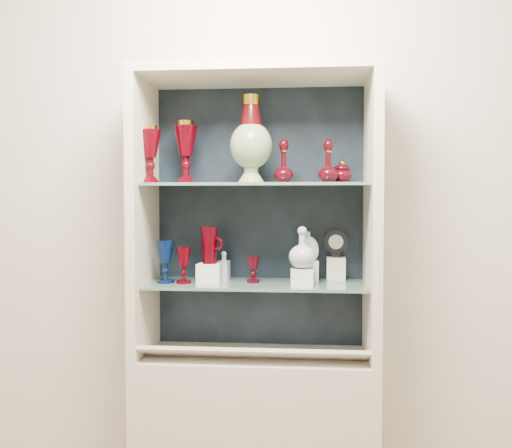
# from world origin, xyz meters

# --- Properties ---
(wall_back) EXTENTS (3.50, 0.02, 2.80)m
(wall_back) POSITION_xyz_m (0.00, 1.75, 1.40)
(wall_back) COLOR beige
(wall_back) RESTS_ON ground
(cabinet_base) EXTENTS (1.00, 0.40, 0.75)m
(cabinet_base) POSITION_xyz_m (0.00, 1.53, 0.38)
(cabinet_base) COLOR beige
(cabinet_base) RESTS_ON ground
(cabinet_back_panel) EXTENTS (0.98, 0.02, 1.15)m
(cabinet_back_panel) POSITION_xyz_m (0.00, 1.72, 1.32)
(cabinet_back_panel) COLOR black
(cabinet_back_panel) RESTS_ON cabinet_base
(cabinet_side_left) EXTENTS (0.04, 0.40, 1.15)m
(cabinet_side_left) POSITION_xyz_m (-0.48, 1.53, 1.32)
(cabinet_side_left) COLOR beige
(cabinet_side_left) RESTS_ON cabinet_base
(cabinet_side_right) EXTENTS (0.04, 0.40, 1.15)m
(cabinet_side_right) POSITION_xyz_m (0.48, 1.53, 1.32)
(cabinet_side_right) COLOR beige
(cabinet_side_right) RESTS_ON cabinet_base
(cabinet_top_cap) EXTENTS (1.00, 0.40, 0.04)m
(cabinet_top_cap) POSITION_xyz_m (0.00, 1.53, 1.92)
(cabinet_top_cap) COLOR beige
(cabinet_top_cap) RESTS_ON cabinet_side_left
(shelf_lower) EXTENTS (0.92, 0.34, 0.01)m
(shelf_lower) POSITION_xyz_m (0.00, 1.55, 1.04)
(shelf_lower) COLOR slate
(shelf_lower) RESTS_ON cabinet_side_left
(shelf_upper) EXTENTS (0.92, 0.34, 0.01)m
(shelf_upper) POSITION_xyz_m (0.00, 1.55, 1.46)
(shelf_upper) COLOR slate
(shelf_upper) RESTS_ON cabinet_side_left
(label_ledge) EXTENTS (0.92, 0.17, 0.09)m
(label_ledge) POSITION_xyz_m (0.00, 1.42, 0.78)
(label_ledge) COLOR beige
(label_ledge) RESTS_ON cabinet_base
(label_card_0) EXTENTS (0.10, 0.06, 0.03)m
(label_card_0) POSITION_xyz_m (0.34, 1.42, 0.80)
(label_card_0) COLOR white
(label_card_0) RESTS_ON label_ledge
(label_card_1) EXTENTS (0.10, 0.06, 0.03)m
(label_card_1) POSITION_xyz_m (-0.28, 1.42, 0.80)
(label_card_1) COLOR white
(label_card_1) RESTS_ON label_ledge
(pedestal_lamp_left) EXTENTS (0.11, 0.11, 0.24)m
(pedestal_lamp_left) POSITION_xyz_m (-0.44, 1.49, 1.59)
(pedestal_lamp_left) COLOR #430007
(pedestal_lamp_left) RESTS_ON shelf_upper
(pedestal_lamp_right) EXTENTS (0.14, 0.14, 0.27)m
(pedestal_lamp_right) POSITION_xyz_m (-0.31, 1.57, 1.60)
(pedestal_lamp_right) COLOR #430007
(pedestal_lamp_right) RESTS_ON shelf_upper
(enamel_urn) EXTENTS (0.20, 0.20, 0.36)m
(enamel_urn) POSITION_xyz_m (-0.02, 1.51, 1.65)
(enamel_urn) COLOR #104A1F
(enamel_urn) RESTS_ON shelf_upper
(ruby_decanter_a) EXTENTS (0.08, 0.08, 0.21)m
(ruby_decanter_a) POSITION_xyz_m (0.12, 1.54, 1.57)
(ruby_decanter_a) COLOR #3D020B
(ruby_decanter_a) RESTS_ON shelf_upper
(ruby_decanter_b) EXTENTS (0.10, 0.10, 0.19)m
(ruby_decanter_b) POSITION_xyz_m (0.30, 1.54, 1.57)
(ruby_decanter_b) COLOR #3D020B
(ruby_decanter_b) RESTS_ON shelf_upper
(lidded_bowl) EXTENTS (0.11, 0.11, 0.10)m
(lidded_bowl) POSITION_xyz_m (0.36, 1.61, 1.52)
(lidded_bowl) COLOR #3D020B
(lidded_bowl) RESTS_ON shelf_upper
(cobalt_goblet) EXTENTS (0.09, 0.09, 0.18)m
(cobalt_goblet) POSITION_xyz_m (-0.38, 1.51, 1.14)
(cobalt_goblet) COLOR #05163E
(cobalt_goblet) RESTS_ON shelf_lower
(ruby_goblet_tall) EXTENTS (0.07, 0.07, 0.15)m
(ruby_goblet_tall) POSITION_xyz_m (-0.30, 1.51, 1.13)
(ruby_goblet_tall) COLOR #430007
(ruby_goblet_tall) RESTS_ON shelf_lower
(ruby_goblet_small) EXTENTS (0.06, 0.06, 0.11)m
(ruby_goblet_small) POSITION_xyz_m (-0.01, 1.55, 1.11)
(ruby_goblet_small) COLOR #3D020B
(ruby_goblet_small) RESTS_ON shelf_lower
(riser_ruby_pitcher) EXTENTS (0.10, 0.10, 0.08)m
(riser_ruby_pitcher) POSITION_xyz_m (-0.20, 1.54, 1.09)
(riser_ruby_pitcher) COLOR silver
(riser_ruby_pitcher) RESTS_ON shelf_lower
(ruby_pitcher) EXTENTS (0.14, 0.11, 0.16)m
(ruby_pitcher) POSITION_xyz_m (-0.20, 1.54, 1.21)
(ruby_pitcher) COLOR #430007
(ruby_pitcher) RESTS_ON riser_ruby_pitcher
(clear_square_bottle) EXTENTS (0.05, 0.05, 0.13)m
(clear_square_bottle) POSITION_xyz_m (-0.15, 1.61, 1.11)
(clear_square_bottle) COLOR #A2B4BF
(clear_square_bottle) RESTS_ON shelf_lower
(riser_flat_flask) EXTENTS (0.09, 0.09, 0.09)m
(riser_flat_flask) POSITION_xyz_m (0.22, 1.60, 1.09)
(riser_flat_flask) COLOR silver
(riser_flat_flask) RESTS_ON shelf_lower
(flat_flask) EXTENTS (0.10, 0.05, 0.13)m
(flat_flask) POSITION_xyz_m (0.22, 1.60, 1.20)
(flat_flask) COLOR silver
(flat_flask) RESTS_ON riser_flat_flask
(riser_clear_round_decanter) EXTENTS (0.09, 0.09, 0.07)m
(riser_clear_round_decanter) POSITION_xyz_m (0.19, 1.48, 1.08)
(riser_clear_round_decanter) COLOR silver
(riser_clear_round_decanter) RESTS_ON shelf_lower
(clear_round_decanter) EXTENTS (0.14, 0.14, 0.16)m
(clear_round_decanter) POSITION_xyz_m (0.19, 1.48, 1.20)
(clear_round_decanter) COLOR #A2B4BF
(clear_round_decanter) RESTS_ON riser_clear_round_decanter
(riser_cameo_medallion) EXTENTS (0.08, 0.08, 0.10)m
(riser_cameo_medallion) POSITION_xyz_m (0.34, 1.67, 1.10)
(riser_cameo_medallion) COLOR silver
(riser_cameo_medallion) RESTS_ON shelf_lower
(cameo_medallion) EXTENTS (0.11, 0.05, 0.12)m
(cameo_medallion) POSITION_xyz_m (0.34, 1.67, 1.21)
(cameo_medallion) COLOR black
(cameo_medallion) RESTS_ON riser_cameo_medallion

